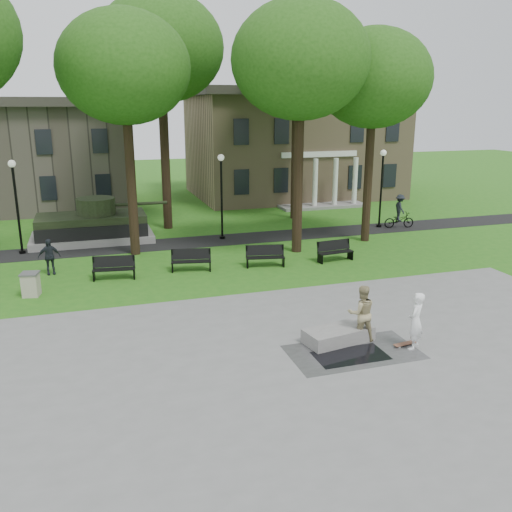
{
  "coord_description": "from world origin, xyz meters",
  "views": [
    {
      "loc": [
        -6.66,
        -16.67,
        7.32
      ],
      "look_at": [
        -0.28,
        3.49,
        1.4
      ],
      "focal_mm": 38.0,
      "sensor_mm": 36.0,
      "label": 1
    }
  ],
  "objects_px": {
    "friend_watching": "(361,313)",
    "concrete_block": "(338,335)",
    "park_bench_0": "(114,267)",
    "skateboarder": "(416,321)",
    "cyclist": "(399,214)",
    "trash_bin": "(31,284)"
  },
  "relations": [
    {
      "from": "cyclist",
      "to": "park_bench_0",
      "type": "bearing_deg",
      "value": 116.05
    },
    {
      "from": "concrete_block",
      "to": "skateboarder",
      "type": "bearing_deg",
      "value": -30.39
    },
    {
      "from": "skateboarder",
      "to": "park_bench_0",
      "type": "distance_m",
      "value": 13.14
    },
    {
      "from": "friend_watching",
      "to": "park_bench_0",
      "type": "xyz_separation_m",
      "value": [
        -7.16,
        8.99,
        -0.42
      ]
    },
    {
      "from": "trash_bin",
      "to": "cyclist",
      "type": "bearing_deg",
      "value": 17.3
    },
    {
      "from": "concrete_block",
      "to": "skateboarder",
      "type": "height_order",
      "value": "skateboarder"
    },
    {
      "from": "concrete_block",
      "to": "friend_watching",
      "type": "height_order",
      "value": "friend_watching"
    },
    {
      "from": "friend_watching",
      "to": "park_bench_0",
      "type": "height_order",
      "value": "friend_watching"
    },
    {
      "from": "concrete_block",
      "to": "cyclist",
      "type": "relative_size",
      "value": 1.06
    },
    {
      "from": "skateboarder",
      "to": "park_bench_0",
      "type": "relative_size",
      "value": 0.99
    },
    {
      "from": "trash_bin",
      "to": "park_bench_0",
      "type": "bearing_deg",
      "value": 21.21
    },
    {
      "from": "skateboarder",
      "to": "cyclist",
      "type": "xyz_separation_m",
      "value": [
        8.91,
        15.21,
        -0.08
      ]
    },
    {
      "from": "cyclist",
      "to": "skateboarder",
      "type": "bearing_deg",
      "value": 159.16
    },
    {
      "from": "friend_watching",
      "to": "park_bench_0",
      "type": "distance_m",
      "value": 11.5
    },
    {
      "from": "friend_watching",
      "to": "cyclist",
      "type": "bearing_deg",
      "value": -114.95
    },
    {
      "from": "concrete_block",
      "to": "trash_bin",
      "type": "height_order",
      "value": "trash_bin"
    },
    {
      "from": "park_bench_0",
      "to": "trash_bin",
      "type": "xyz_separation_m",
      "value": [
        -3.26,
        -1.26,
        -0.04
      ]
    },
    {
      "from": "trash_bin",
      "to": "concrete_block",
      "type": "bearing_deg",
      "value": -38.19
    },
    {
      "from": "friend_watching",
      "to": "concrete_block",
      "type": "bearing_deg",
      "value": 2.47
    },
    {
      "from": "concrete_block",
      "to": "park_bench_0",
      "type": "relative_size",
      "value": 1.19
    },
    {
      "from": "skateboarder",
      "to": "park_bench_0",
      "type": "bearing_deg",
      "value": -89.12
    },
    {
      "from": "trash_bin",
      "to": "friend_watching",
      "type": "bearing_deg",
      "value": -36.58
    }
  ]
}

